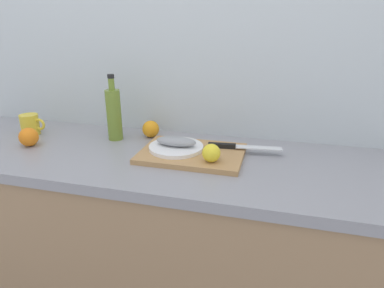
# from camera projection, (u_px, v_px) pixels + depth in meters

# --- Properties ---
(back_wall) EXTENTS (3.20, 0.05, 2.50)m
(back_wall) POSITION_uv_depth(u_px,v_px,m) (174.00, 56.00, 1.49)
(back_wall) COLOR silver
(back_wall) RESTS_ON ground_plane
(kitchen_counter) EXTENTS (2.00, 0.60, 0.90)m
(kitchen_counter) POSITION_uv_depth(u_px,v_px,m) (155.00, 247.00, 1.48)
(kitchen_counter) COLOR #9E7A56
(kitchen_counter) RESTS_ON ground_plane
(cutting_board) EXTENTS (0.40, 0.28, 0.02)m
(cutting_board) POSITION_uv_depth(u_px,v_px,m) (192.00, 154.00, 1.30)
(cutting_board) COLOR tan
(cutting_board) RESTS_ON kitchen_counter
(white_plate) EXTENTS (0.22, 0.22, 0.01)m
(white_plate) POSITION_uv_depth(u_px,v_px,m) (176.00, 147.00, 1.32)
(white_plate) COLOR white
(white_plate) RESTS_ON cutting_board
(fish_fillet) EXTENTS (0.16, 0.07, 0.04)m
(fish_fillet) POSITION_uv_depth(u_px,v_px,m) (176.00, 141.00, 1.31)
(fish_fillet) COLOR gray
(fish_fillet) RESTS_ON white_plate
(chef_knife) EXTENTS (0.29, 0.06, 0.02)m
(chef_knife) POSITION_uv_depth(u_px,v_px,m) (235.00, 146.00, 1.32)
(chef_knife) COLOR silver
(chef_knife) RESTS_ON cutting_board
(lemon_0) EXTENTS (0.07, 0.07, 0.07)m
(lemon_0) POSITION_uv_depth(u_px,v_px,m) (211.00, 153.00, 1.19)
(lemon_0) COLOR yellow
(lemon_0) RESTS_ON cutting_board
(olive_oil_bottle) EXTENTS (0.06, 0.06, 0.29)m
(olive_oil_bottle) POSITION_uv_depth(u_px,v_px,m) (114.00, 114.00, 1.45)
(olive_oil_bottle) COLOR olive
(olive_oil_bottle) RESTS_ON kitchen_counter
(coffee_mug_0) EXTENTS (0.12, 0.08, 0.09)m
(coffee_mug_0) POSITION_uv_depth(u_px,v_px,m) (30.00, 124.00, 1.54)
(coffee_mug_0) COLOR yellow
(coffee_mug_0) RESTS_ON kitchen_counter
(orange_0) EXTENTS (0.08, 0.08, 0.08)m
(orange_0) POSITION_uv_depth(u_px,v_px,m) (151.00, 129.00, 1.50)
(orange_0) COLOR orange
(orange_0) RESTS_ON kitchen_counter
(orange_1) EXTENTS (0.08, 0.08, 0.08)m
(orange_1) POSITION_uv_depth(u_px,v_px,m) (29.00, 137.00, 1.40)
(orange_1) COLOR orange
(orange_1) RESTS_ON kitchen_counter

